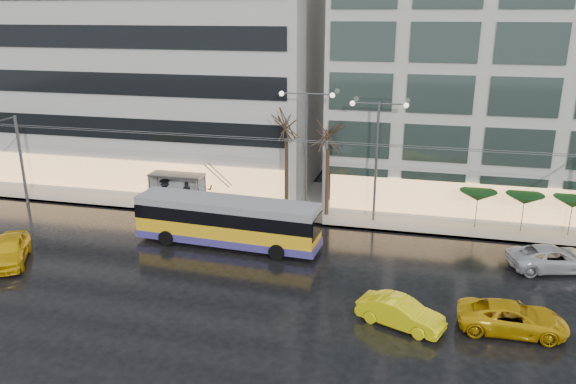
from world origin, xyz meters
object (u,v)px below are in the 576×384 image
(street_lamp_near, at_px, (306,137))
(taxi_a, at_px, (9,250))
(trolleybus, at_px, (227,223))
(bus_shelter, at_px, (174,182))

(street_lamp_near, height_order, taxi_a, street_lamp_near)
(trolleybus, relative_size, taxi_a, 2.51)
(bus_shelter, distance_m, street_lamp_near, 11.14)
(trolleybus, height_order, street_lamp_near, street_lamp_near)
(trolleybus, xyz_separation_m, taxi_a, (-11.85, -5.68, -0.68))
(trolleybus, relative_size, bus_shelter, 2.89)
(bus_shelter, xyz_separation_m, taxi_a, (-5.29, -11.98, -1.13))
(street_lamp_near, relative_size, taxi_a, 1.86)
(trolleybus, relative_size, street_lamp_near, 1.35)
(trolleybus, height_order, taxi_a, trolleybus)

